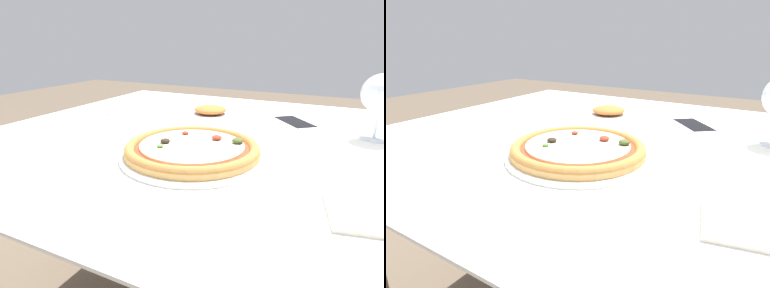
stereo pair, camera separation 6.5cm
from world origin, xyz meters
The scene contains 6 objects.
dining_table centered at (0.00, 0.00, 0.62)m, with size 1.15×1.02×0.71m.
pizza_plate centered at (0.02, -0.17, 0.72)m, with size 0.30×0.30×0.04m.
fork centered at (-0.40, 0.03, 0.71)m, with size 0.05×0.17×0.00m.
wine_glass_far_left centered at (0.36, 0.14, 0.82)m, with size 0.09×0.09×0.16m.
cell_phone centered at (0.16, 0.19, 0.71)m, with size 0.15×0.16×0.01m.
side_plate centered at (-0.09, 0.18, 0.72)m, with size 0.17×0.17×0.04m.
Camera 1 is at (0.29, -0.72, 0.94)m, focal length 30.00 mm.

